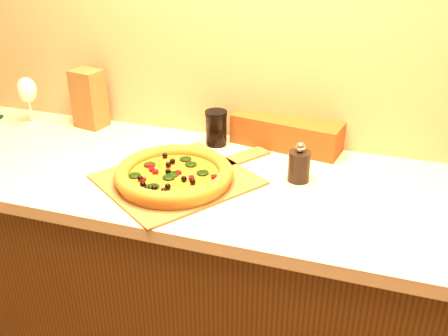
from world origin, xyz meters
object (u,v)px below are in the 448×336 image
(pizza, at_px, (174,174))
(pepper_grinder, at_px, (299,165))
(dark_jar, at_px, (216,128))
(pizza_peel, at_px, (182,178))
(wine_glass, at_px, (27,91))

(pizza, bearing_deg, pepper_grinder, 21.55)
(pizza, xyz_separation_m, pepper_grinder, (0.36, 0.14, 0.02))
(pepper_grinder, height_order, dark_jar, pepper_grinder)
(pizza, bearing_deg, pizza_peel, 74.12)
(pizza_peel, relative_size, wine_glass, 3.22)
(pizza_peel, bearing_deg, pepper_grinder, 51.54)
(dark_jar, bearing_deg, wine_glass, -177.37)
(pepper_grinder, bearing_deg, wine_glass, 172.37)
(wine_glass, bearing_deg, pizza, -21.36)
(wine_glass, bearing_deg, pizza_peel, -18.77)
(wine_glass, distance_m, dark_jar, 0.76)
(pizza, relative_size, dark_jar, 2.86)
(pizza, relative_size, pepper_grinder, 2.79)
(pizza_peel, xyz_separation_m, pepper_grinder, (0.35, 0.11, 0.05))
(pepper_grinder, distance_m, dark_jar, 0.38)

